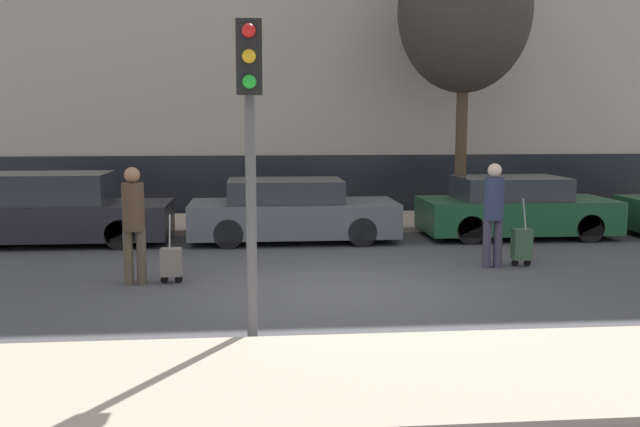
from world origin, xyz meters
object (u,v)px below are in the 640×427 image
parked_car_2 (515,209)px  parked_car_1 (292,212)px  traffic_light (250,116)px  parked_bicycle (315,206)px  parked_car_0 (52,211)px  pedestrian_right (494,208)px  trolley_left (171,262)px  pedestrian_left (133,218)px  trolley_right (522,244)px  bare_tree_near_crossing (464,11)px

parked_car_2 → parked_car_1: bearing=-179.1°
traffic_light → parked_bicycle: bearing=80.6°
parked_car_0 → traffic_light: traffic_light is taller
pedestrian_right → trolley_left: bearing=2.3°
parked_car_2 → trolley_left: (-6.99, -3.86, -0.29)m
pedestrian_left → parked_bicycle: 6.73m
pedestrian_right → parked_car_2: bearing=-121.8°
trolley_left → traffic_light: bearing=-68.2°
parked_car_2 → pedestrian_right: (-1.56, -3.14, 0.41)m
trolley_right → traffic_light: (-4.70, -3.96, 2.20)m
parked_car_2 → trolley_left: parked_car_2 is taller
pedestrian_right → traffic_light: 5.91m
parked_car_2 → bare_tree_near_crossing: bearing=104.7°
parked_car_0 → parked_car_2: parked_car_0 is taller
pedestrian_right → traffic_light: traffic_light is taller
parked_bicycle → trolley_left: bearing=-115.5°
trolley_left → trolley_right: trolley_right is taller
pedestrian_left → trolley_right: pedestrian_left is taller
trolley_left → bare_tree_near_crossing: (6.41, 6.08, 4.82)m
parked_bicycle → pedestrian_left: bearing=-119.6°
bare_tree_near_crossing → parked_car_2: bearing=-75.3°
pedestrian_left → traffic_light: size_ratio=0.51×
pedestrian_left → trolley_right: (6.53, 0.81, -0.66)m
parked_car_0 → bare_tree_near_crossing: 10.51m
parked_car_1 → trolley_right: parked_car_1 is taller
pedestrian_left → bare_tree_near_crossing: (6.96, 6.12, 4.11)m
trolley_left → trolley_right: (5.98, 0.77, 0.05)m
parked_car_2 → parked_bicycle: bearing=155.6°
trolley_right → trolley_left: bearing=-172.6°
trolley_left → pedestrian_right: size_ratio=0.60×
parked_car_0 → parked_car_1: parked_car_0 is taller
trolley_left → parked_bicycle: size_ratio=0.62×
parked_car_2 → traffic_light: size_ratio=1.14×
parked_bicycle → parked_car_1: bearing=-108.4°
traffic_light → pedestrian_left: bearing=120.1°
trolley_right → parked_car_0: bearing=160.6°
pedestrian_left → bare_tree_near_crossing: size_ratio=0.26×
pedestrian_left → parked_bicycle: pedestrian_left is taller
traffic_light → parked_bicycle: size_ratio=2.04×
parked_car_2 → trolley_right: 3.26m
trolley_left → bare_tree_near_crossing: bearing=43.5°
parked_car_1 → parked_car_2: parked_car_2 is taller
parked_car_2 → traffic_light: bearing=-129.0°
parked_car_0 → parked_car_1: bearing=-1.1°
parked_car_2 → pedestrian_left: size_ratio=2.25×
pedestrian_right → parked_bicycle: size_ratio=1.02×
pedestrian_left → pedestrian_right: (5.98, 0.76, -0.01)m
trolley_left → bare_tree_near_crossing: 10.07m
pedestrian_right → trolley_right: pedestrian_right is taller
traffic_light → parked_car_1: bearing=83.3°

